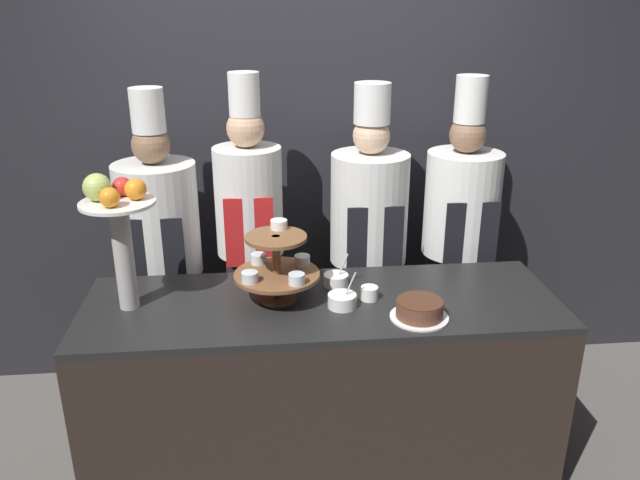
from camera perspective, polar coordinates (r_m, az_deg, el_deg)
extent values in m
cube|color=#232328|center=(3.57, -1.48, 8.82)|extent=(10.00, 0.06, 2.80)
cube|color=black|center=(3.00, 0.19, -13.77)|extent=(2.09, 0.70, 0.89)
cube|color=black|center=(2.77, 0.20, -5.92)|extent=(2.09, 0.70, 0.03)
cylinder|color=brown|center=(2.77, -3.90, -5.33)|extent=(0.17, 0.17, 0.02)
cylinder|color=brown|center=(2.71, -3.98, -2.61)|extent=(0.04, 0.04, 0.30)
cylinder|color=brown|center=(2.72, -3.96, -3.19)|extent=(0.38, 0.38, 0.02)
cylinder|color=brown|center=(2.66, -4.05, 0.22)|extent=(0.27, 0.27, 0.02)
cylinder|color=silver|center=(2.79, -1.64, -1.86)|extent=(0.07, 0.07, 0.04)
cylinder|color=gold|center=(2.79, -1.64, -1.99)|extent=(0.06, 0.06, 0.03)
cylinder|color=silver|center=(2.82, -5.66, -1.71)|extent=(0.07, 0.07, 0.04)
cylinder|color=beige|center=(2.82, -5.66, -1.84)|extent=(0.06, 0.06, 0.03)
cylinder|color=silver|center=(2.64, -6.45, -3.38)|extent=(0.07, 0.07, 0.04)
cylinder|color=green|center=(2.64, -6.44, -3.52)|extent=(0.06, 0.06, 0.03)
cylinder|color=silver|center=(2.61, -2.15, -3.57)|extent=(0.07, 0.07, 0.04)
cylinder|color=red|center=(2.61, -2.15, -3.70)|extent=(0.06, 0.06, 0.03)
cylinder|color=white|center=(2.73, -3.78, 1.43)|extent=(0.07, 0.07, 0.04)
cylinder|color=#B2ADA8|center=(2.74, -17.48, -1.52)|extent=(0.08, 0.08, 0.46)
cylinder|color=white|center=(2.66, -18.05, 3.23)|extent=(0.31, 0.31, 0.01)
sphere|color=orange|center=(2.65, -16.52, 4.48)|extent=(0.09, 0.09, 0.09)
sphere|color=red|center=(2.71, -17.64, 4.68)|extent=(0.08, 0.08, 0.08)
sphere|color=#ADC160|center=(2.67, -19.71, 4.56)|extent=(0.11, 0.11, 0.11)
sphere|color=orange|center=(2.58, -18.69, 3.71)|extent=(0.08, 0.08, 0.08)
cylinder|color=white|center=(2.65, 9.05, -6.97)|extent=(0.25, 0.25, 0.01)
cylinder|color=brown|center=(2.63, 9.10, -6.25)|extent=(0.20, 0.20, 0.07)
cylinder|color=#472819|center=(2.62, 9.14, -5.54)|extent=(0.19, 0.19, 0.01)
cylinder|color=white|center=(2.77, 4.54, -4.86)|extent=(0.08, 0.08, 0.06)
cylinder|color=white|center=(2.70, 2.03, -5.56)|extent=(0.12, 0.12, 0.06)
cylinder|color=#BCBCC1|center=(2.67, 2.78, -4.10)|extent=(0.05, 0.01, 0.11)
cylinder|color=white|center=(2.89, 1.47, -3.67)|extent=(0.11, 0.11, 0.06)
cylinder|color=#BCBCC1|center=(2.86, 2.11, -2.33)|extent=(0.05, 0.01, 0.11)
cube|color=#28282D|center=(3.59, -13.54, -8.74)|extent=(0.31, 0.17, 0.81)
cylinder|color=silver|center=(3.31, -14.57, 1.84)|extent=(0.42, 0.42, 0.59)
cube|color=black|center=(3.16, -14.88, -1.34)|extent=(0.29, 0.01, 0.37)
sphere|color=#846047|center=(3.20, -15.21, 8.39)|extent=(0.19, 0.19, 0.19)
cylinder|color=white|center=(3.17, -15.51, 11.36)|extent=(0.16, 0.16, 0.21)
cube|color=#28282D|center=(3.53, -6.04, -7.91)|extent=(0.26, 0.14, 0.91)
cylinder|color=silver|center=(3.24, -6.54, 3.55)|extent=(0.35, 0.35, 0.56)
cube|color=red|center=(3.12, -6.48, 0.66)|extent=(0.24, 0.01, 0.36)
sphere|color=tan|center=(3.15, -6.82, 10.10)|extent=(0.19, 0.19, 0.19)
cylinder|color=white|center=(3.12, -6.96, 13.10)|extent=(0.15, 0.15, 0.21)
cube|color=#28282D|center=(3.59, 4.19, -7.93)|extent=(0.31, 0.17, 0.84)
cylinder|color=silver|center=(3.31, 4.52, 2.90)|extent=(0.41, 0.41, 0.58)
cube|color=black|center=(3.17, 5.06, -0.21)|extent=(0.29, 0.01, 0.37)
sphere|color=#DBB28E|center=(3.21, 4.72, 9.49)|extent=(0.19, 0.19, 0.19)
cylinder|color=white|center=(3.18, 4.81, 12.36)|extent=(0.18, 0.18, 0.20)
cube|color=#38332D|center=(3.70, 11.95, -7.25)|extent=(0.30, 0.16, 0.86)
cylinder|color=white|center=(3.42, 12.84, 3.26)|extent=(0.40, 0.40, 0.56)
cube|color=black|center=(3.29, 13.68, 0.40)|extent=(0.28, 0.01, 0.36)
sphere|color=#846047|center=(3.33, 13.36, 9.37)|extent=(0.19, 0.19, 0.19)
cylinder|color=white|center=(3.30, 13.63, 12.41)|extent=(0.16, 0.16, 0.24)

